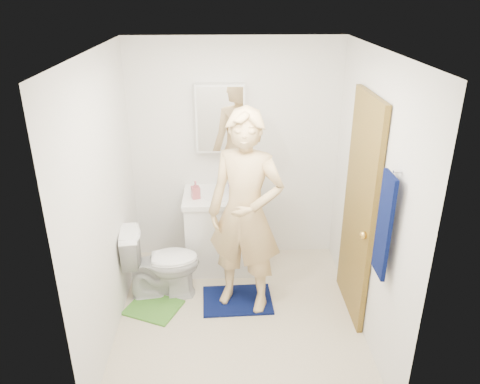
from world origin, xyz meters
name	(u,v)px	position (x,y,z in m)	size (l,w,h in m)	color
floor	(239,318)	(0.00, 0.00, -0.01)	(2.20, 2.40, 0.02)	beige
ceiling	(239,49)	(0.00, 0.00, 2.41)	(2.20, 2.40, 0.02)	white
wall_back	(235,153)	(0.00, 1.21, 1.20)	(2.20, 0.02, 2.40)	white
wall_front	(245,287)	(0.00, -1.21, 1.20)	(2.20, 0.02, 2.40)	white
wall_left	(104,203)	(-1.11, 0.00, 1.20)	(0.02, 2.40, 2.40)	white
wall_right	(371,199)	(1.11, 0.00, 1.20)	(0.02, 2.40, 2.40)	white
vanity_cabinet	(222,233)	(-0.15, 0.91, 0.40)	(0.75, 0.55, 0.80)	white
countertop	(221,197)	(-0.15, 0.91, 0.83)	(0.79, 0.59, 0.05)	white
sink_basin	(221,195)	(-0.15, 0.91, 0.84)	(0.40, 0.40, 0.03)	white
faucet	(221,182)	(-0.15, 1.09, 0.91)	(0.03, 0.03, 0.12)	silver
medicine_cabinet	(220,118)	(-0.15, 1.14, 1.60)	(0.50, 0.12, 0.70)	white
mirror_panel	(220,120)	(-0.15, 1.08, 1.60)	(0.46, 0.01, 0.66)	white
door	(359,210)	(1.07, 0.15, 1.02)	(0.05, 0.80, 2.05)	olive
door_knob	(364,235)	(1.03, -0.17, 0.95)	(0.07, 0.07, 0.07)	gold
towel	(384,226)	(1.03, -0.57, 1.25)	(0.03, 0.24, 0.80)	#071041
towel_hook	(398,171)	(1.07, -0.57, 1.67)	(0.02, 0.02, 0.06)	silver
toilet	(162,262)	(-0.74, 0.39, 0.37)	(0.41, 0.73, 0.74)	white
bath_mat	(237,300)	(-0.01, 0.25, 0.01)	(0.67, 0.48, 0.02)	#071041
green_rug	(154,308)	(-0.81, 0.16, 0.01)	(0.47, 0.40, 0.02)	#4B8E2F
soap_dispenser	(195,190)	(-0.41, 0.84, 0.94)	(0.08, 0.08, 0.18)	#BB5760
toothbrush_cup	(235,186)	(-0.01, 1.00, 0.90)	(0.14, 0.14, 0.11)	#663B83
man	(245,214)	(0.07, 0.21, 0.97)	(0.69, 0.46, 1.90)	#D7B379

